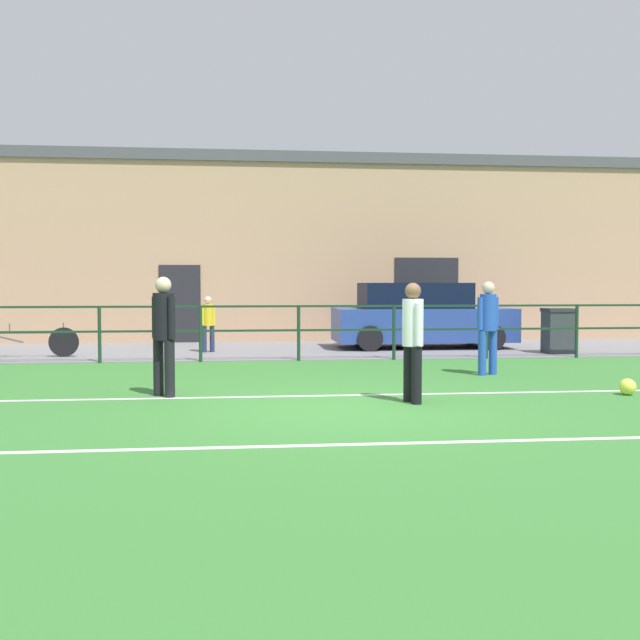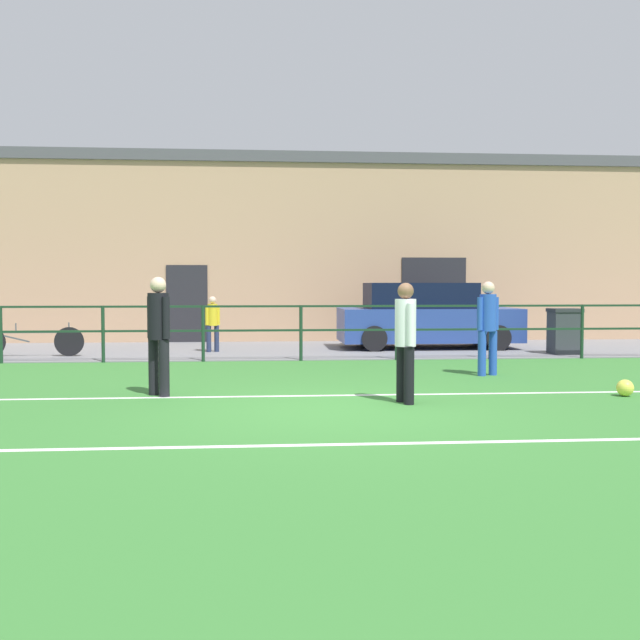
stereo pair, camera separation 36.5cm
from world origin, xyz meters
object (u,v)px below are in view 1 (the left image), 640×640
object	(u,v)px
spectator_child	(208,321)
parked_car_red	(420,317)
player_goalkeeper	(164,329)
soccer_ball_match	(628,387)
trash_bin_0	(559,331)
player_striker	(413,335)
player_winger	(488,322)
bicycle_parked_0	(24,342)

from	to	relation	value
spectator_child	parked_car_red	bearing A→B (deg)	165.08
parked_car_red	player_goalkeeper	bearing A→B (deg)	-126.99
soccer_ball_match	spectator_child	bearing A→B (deg)	130.62
trash_bin_0	soccer_ball_match	bearing A→B (deg)	-105.63
parked_car_red	trash_bin_0	size ratio (longest dim) A/B	4.26
player_striker	parked_car_red	world-z (taller)	parked_car_red
parked_car_red	player_striker	bearing A→B (deg)	-104.73
spectator_child	parked_car_red	distance (m)	5.20
player_striker	parked_car_red	xyz separation A→B (m)	(2.16, 8.23, -0.13)
player_goalkeeper	player_winger	bearing A→B (deg)	-113.74
player_striker	spectator_child	distance (m)	8.13
player_goalkeeper	player_winger	distance (m)	5.68
soccer_ball_match	player_striker	bearing A→B (deg)	-174.07
bicycle_parked_0	trash_bin_0	distance (m)	11.78
spectator_child	trash_bin_0	world-z (taller)	spectator_child
player_goalkeeper	parked_car_red	size ratio (longest dim) A/B	0.39
player_winger	bicycle_parked_0	xyz separation A→B (m)	(-8.88, 3.94, -0.57)
player_goalkeeper	spectator_child	distance (m)	6.64
player_striker	bicycle_parked_0	bearing A→B (deg)	32.23
soccer_ball_match	spectator_child	distance (m)	9.54
spectator_child	parked_car_red	world-z (taller)	parked_car_red
player_striker	spectator_child	world-z (taller)	player_striker
bicycle_parked_0	trash_bin_0	world-z (taller)	trash_bin_0
player_striker	parked_car_red	size ratio (longest dim) A/B	0.37
parked_car_red	spectator_child	bearing A→B (deg)	-172.50
player_goalkeeper	spectator_child	world-z (taller)	player_goalkeeper
player_striker	soccer_ball_match	distance (m)	3.32
player_goalkeeper	soccer_ball_match	world-z (taller)	player_goalkeeper
soccer_ball_match	player_goalkeeper	bearing A→B (deg)	174.80
bicycle_parked_0	player_goalkeeper	bearing A→B (deg)	-58.91
spectator_child	parked_car_red	size ratio (longest dim) A/B	0.30
player_winger	bicycle_parked_0	bearing A→B (deg)	134.00
parked_car_red	bicycle_parked_0	distance (m)	9.16
spectator_child	bicycle_parked_0	xyz separation A→B (m)	(-3.88, -0.78, -0.40)
player_striker	bicycle_parked_0	xyz separation A→B (m)	(-6.87, 6.78, -0.55)
soccer_ball_match	bicycle_parked_0	world-z (taller)	bicycle_parked_0
soccer_ball_match	trash_bin_0	world-z (taller)	trash_bin_0
spectator_child	trash_bin_0	distance (m)	7.98
parked_car_red	trash_bin_0	world-z (taller)	parked_car_red
player_goalkeeper	player_winger	world-z (taller)	player_goalkeeper
player_goalkeeper	player_striker	world-z (taller)	player_goalkeeper
soccer_ball_match	bicycle_parked_0	distance (m)	11.96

